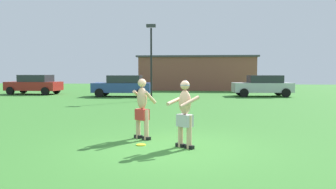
% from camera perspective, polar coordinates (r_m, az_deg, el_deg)
% --- Properties ---
extents(ground_plane, '(80.00, 80.00, 0.00)m').
position_cam_1_polar(ground_plane, '(8.59, 0.46, -9.03)').
color(ground_plane, '#38752D').
extents(player_with_cap, '(0.84, 0.78, 1.71)m').
position_cam_1_polar(player_with_cap, '(8.51, 2.81, -2.74)').
color(player_with_cap, black).
rests_on(player_with_cap, ground_plane).
extents(player_in_red, '(0.68, 0.81, 1.71)m').
position_cam_1_polar(player_in_red, '(9.64, -4.33, -2.13)').
color(player_in_red, black).
rests_on(player_in_red, ground_plane).
extents(frisbee, '(0.25, 0.25, 0.03)m').
position_cam_1_polar(frisbee, '(8.98, -4.53, -8.38)').
color(frisbee, yellow).
rests_on(frisbee, ground_plane).
extents(car_blue_near_post, '(4.36, 2.15, 1.58)m').
position_cam_1_polar(car_blue_near_post, '(25.52, -7.55, 1.52)').
color(car_blue_near_post, '#2D478C').
rests_on(car_blue_near_post, ground_plane).
extents(car_silver_mid_lot, '(4.42, 2.28, 1.58)m').
position_cam_1_polar(car_silver_mid_lot, '(26.44, 15.57, 1.49)').
color(car_silver_mid_lot, silver).
rests_on(car_silver_mid_lot, ground_plane).
extents(car_red_far_end, '(4.41, 2.25, 1.58)m').
position_cam_1_polar(car_red_far_end, '(29.79, -21.47, 1.63)').
color(car_red_far_end, maroon).
rests_on(car_red_far_end, ground_plane).
extents(lamp_post, '(0.60, 0.24, 4.90)m').
position_cam_1_polar(lamp_post, '(22.09, -2.83, 6.97)').
color(lamp_post, black).
rests_on(lamp_post, ground_plane).
extents(outbuilding_behind_lot, '(11.64, 6.75, 3.37)m').
position_cam_1_polar(outbuilding_behind_lot, '(35.55, 4.90, 3.65)').
color(outbuilding_behind_lot, brown).
rests_on(outbuilding_behind_lot, ground_plane).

